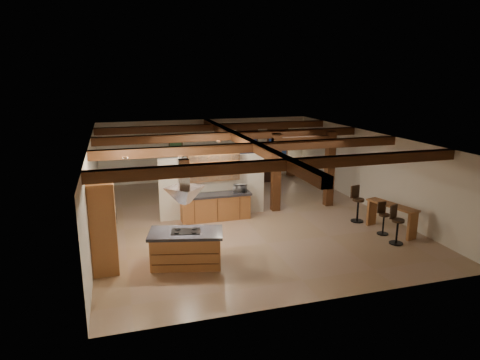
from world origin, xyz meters
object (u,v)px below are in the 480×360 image
Objects in this scene: kitchen_island at (186,248)px; bar_counter at (392,213)px; dining_table at (224,188)px; sofa at (258,174)px.

kitchen_island is 1.17× the size of bar_counter.
dining_table reaches higher than sofa.
kitchen_island is 9.67m from sofa.
bar_counter is at bearing -72.35° from dining_table.
sofa is at bearing 59.68° from kitchen_island.
kitchen_island is 6.78m from bar_counter.
bar_counter reaches higher than dining_table.
bar_counter reaches higher than sofa.
kitchen_island is 1.25× the size of dining_table.
dining_table is 2.96m from sofa.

